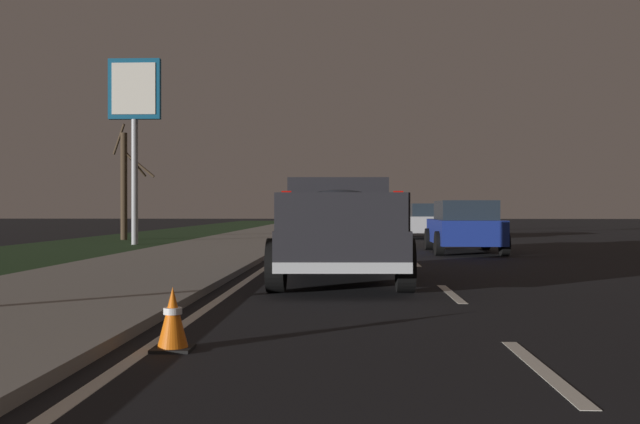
% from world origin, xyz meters
% --- Properties ---
extents(ground, '(144.00, 144.00, 0.00)m').
position_xyz_m(ground, '(27.00, 0.00, 0.00)').
color(ground, black).
extents(sidewalk_shoulder, '(108.00, 4.00, 0.12)m').
position_xyz_m(sidewalk_shoulder, '(27.00, 5.70, 0.06)').
color(sidewalk_shoulder, gray).
rests_on(sidewalk_shoulder, ground).
extents(grass_verge, '(108.00, 6.00, 0.01)m').
position_xyz_m(grass_verge, '(27.00, 10.70, 0.00)').
color(grass_verge, '#1E3819').
rests_on(grass_verge, ground).
extents(lane_markings, '(108.00, 3.54, 0.01)m').
position_xyz_m(lane_markings, '(28.69, 2.55, 0.00)').
color(lane_markings, silver).
rests_on(lane_markings, ground).
extents(pickup_truck, '(5.49, 2.41, 1.87)m').
position_xyz_m(pickup_truck, '(12.31, 1.75, 0.98)').
color(pickup_truck, '#232328').
rests_on(pickup_truck, ground).
extents(sedan_silver, '(4.42, 2.06, 1.54)m').
position_xyz_m(sedan_silver, '(32.10, -1.95, 0.78)').
color(sedan_silver, '#B2B5BA').
rests_on(sedan_silver, ground).
extents(sedan_blue, '(4.42, 2.05, 1.54)m').
position_xyz_m(sedan_blue, '(21.00, -1.85, 0.78)').
color(sedan_blue, navy).
rests_on(sedan_blue, ground).
extents(gas_price_sign, '(0.27, 1.90, 6.77)m').
position_xyz_m(gas_price_sign, '(25.43, 9.39, 5.08)').
color(gas_price_sign, '#99999E').
rests_on(gas_price_sign, ground).
extents(bare_tree_far, '(1.07, 1.94, 4.92)m').
position_xyz_m(bare_tree_far, '(29.60, 11.06, 2.41)').
color(bare_tree_far, '#423323').
rests_on(bare_tree_far, ground).
extents(traffic_cone_near, '(0.36, 0.36, 0.58)m').
position_xyz_m(traffic_cone_near, '(5.76, 3.15, 0.28)').
color(traffic_cone_near, black).
rests_on(traffic_cone_near, ground).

